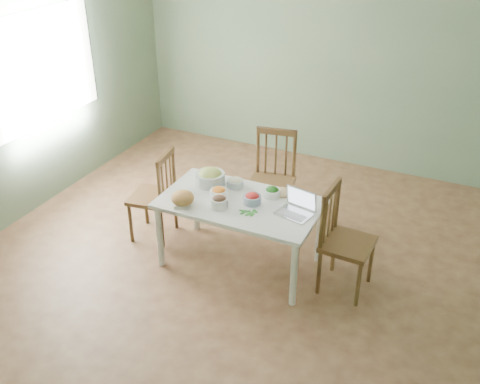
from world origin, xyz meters
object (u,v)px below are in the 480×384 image
at_px(chair_far, 271,182).
at_px(laptop, 294,204).
at_px(chair_left, 152,195).
at_px(bread_boule, 183,198).
at_px(bowl_squash, 210,177).
at_px(chair_right, 348,242).
at_px(dining_table, 240,233).

xyz_separation_m(chair_far, laptop, (0.53, -0.78, 0.28)).
bearing_deg(chair_far, chair_left, -154.89).
height_order(bread_boule, bowl_squash, bowl_squash).
distance_m(chair_left, chair_right, 2.03).
xyz_separation_m(dining_table, chair_right, (1.01, 0.06, 0.16)).
bearing_deg(dining_table, laptop, -0.66).
relative_size(chair_left, laptop, 3.18).
bearing_deg(chair_left, chair_right, 81.17).
distance_m(chair_left, bowl_squash, 0.69).
xyz_separation_m(chair_right, laptop, (-0.49, -0.07, 0.29)).
distance_m(dining_table, chair_far, 0.79).
bearing_deg(chair_far, chair_right, -44.56).
height_order(chair_far, laptop, chair_far).
xyz_separation_m(chair_left, bread_boule, (0.57, -0.33, 0.27)).
bearing_deg(bowl_squash, dining_table, -24.03).
bearing_deg(chair_left, dining_table, 77.59).
bearing_deg(bread_boule, laptop, 15.05).
height_order(bread_boule, laptop, laptop).
bearing_deg(bread_boule, chair_right, 12.80).
xyz_separation_m(dining_table, chair_left, (-1.02, 0.06, 0.14)).
distance_m(chair_right, bowl_squash, 1.44).
bearing_deg(laptop, bowl_squash, -179.27).
height_order(chair_far, chair_right, chair_far).
bearing_deg(laptop, dining_table, -168.64).
height_order(dining_table, chair_far, chair_far).
bearing_deg(bowl_squash, chair_far, 56.21).
relative_size(chair_left, bread_boule, 4.63).
bearing_deg(bread_boule, chair_left, 150.15).
xyz_separation_m(dining_table, chair_far, (-0.00, 0.77, 0.17)).
bearing_deg(chair_far, bowl_squash, -133.57).
distance_m(bread_boule, bowl_squash, 0.45).
distance_m(chair_far, laptop, 0.98).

